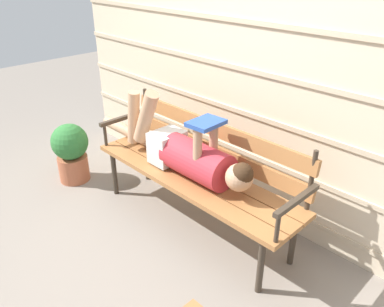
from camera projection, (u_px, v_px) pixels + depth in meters
The scene contains 5 objects.
ground_plane at pixel (176, 233), 3.00m from camera, with size 12.00×12.00×0.00m, color gray.
house_siding at pixel (242, 67), 2.89m from camera, with size 4.04×0.08×2.36m.
park_bench at pixel (199, 167), 2.92m from camera, with size 1.82×0.49×0.88m.
reclining_person at pixel (184, 151), 2.87m from camera, with size 1.77×0.28×0.59m.
potted_plant at pixel (71, 151), 3.58m from camera, with size 0.34×0.34×0.57m.
Camera 1 is at (1.79, -1.57, 1.93)m, focal length 35.86 mm.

